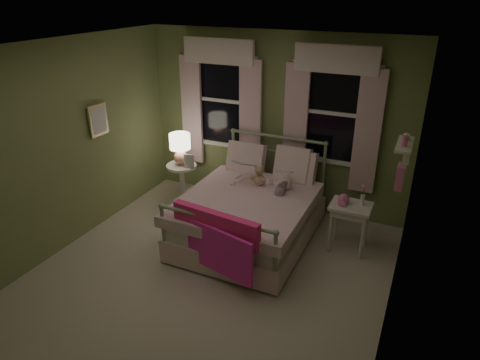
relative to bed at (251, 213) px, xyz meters
The scene contains 18 objects.
room_shell 1.35m from the bed, 97.21° to the right, with size 4.20×4.20×4.20m.
bed is the anchor object (origin of this frame).
pink_throw 1.04m from the bed, 90.31° to the right, with size 1.10×0.33×0.71m.
child_left 0.75m from the bed, 123.42° to the left, with size 0.25×0.16×0.69m, color #F7D1DD.
child_right 0.77m from the bed, 57.61° to the left, with size 0.36×0.28×0.75m, color #F7D1DD.
book_left 0.68m from the bed, 147.39° to the left, with size 0.20×0.27×0.03m, color beige.
book_right 0.64m from the bed, 33.64° to the left, with size 0.20×0.27×0.02m, color beige.
teddy_bear 0.50m from the bed, 91.15° to the left, with size 0.22×0.17×0.29m.
nightstand_left 1.46m from the bed, 160.35° to the left, with size 0.46×0.46×0.65m.
table_lamp 1.57m from the bed, 160.35° to the left, with size 0.31×0.31×0.48m.
book_nightstand 1.37m from the bed, 162.14° to the left, with size 0.16×0.22×0.02m, color beige.
nightstand_right 1.28m from the bed, 11.94° to the left, with size 0.50×0.40×0.64m.
pink_toy 1.22m from the bed, 12.72° to the left, with size 0.14×0.19×0.14m.
bud_vase 1.46m from the bed, 12.93° to the left, with size 0.06×0.06×0.28m.
window_left 1.90m from the bed, 132.73° to the left, with size 1.34×0.13×1.96m.
window_right 1.79m from the bed, 55.42° to the left, with size 1.34×0.13×1.96m.
wall_shelf 2.13m from the bed, ahead, with size 0.15×0.50×0.60m.
framed_picture 2.39m from the bed, 169.70° to the right, with size 0.03×0.32×0.42m.
Camera 1 is at (2.08, -3.62, 3.14)m, focal length 32.00 mm.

